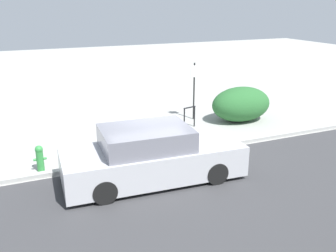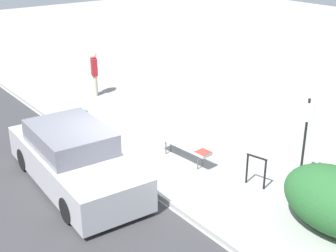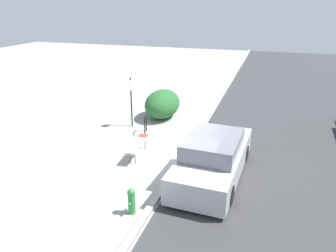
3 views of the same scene
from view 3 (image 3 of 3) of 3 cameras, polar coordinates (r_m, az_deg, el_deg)
ground_plane at (r=12.01m, az=2.14°, el=-6.21°), size 60.00×60.00×0.00m
road_strip at (r=11.90m, az=27.08°, el=-8.98°), size 60.00×10.00×0.01m
curb at (r=11.98m, az=2.14°, el=-5.93°), size 60.00×0.20×0.13m
bench at (r=12.33m, az=-5.30°, el=-3.14°), size 1.84×0.51×0.52m
bike_rack at (r=14.36m, az=-3.95°, el=0.61°), size 0.55×0.18×0.83m
sign_post at (r=15.00m, az=-6.40°, el=4.96°), size 0.36×0.08×2.30m
fire_hydrant at (r=9.18m, az=-6.37°, el=-12.72°), size 0.36×0.22×0.77m
shrub_hedge at (r=16.32m, az=-0.98°, el=3.86°), size 2.48×1.64×1.38m
parked_car_near at (r=10.88m, az=7.88°, el=-5.51°), size 4.86×2.07×1.48m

